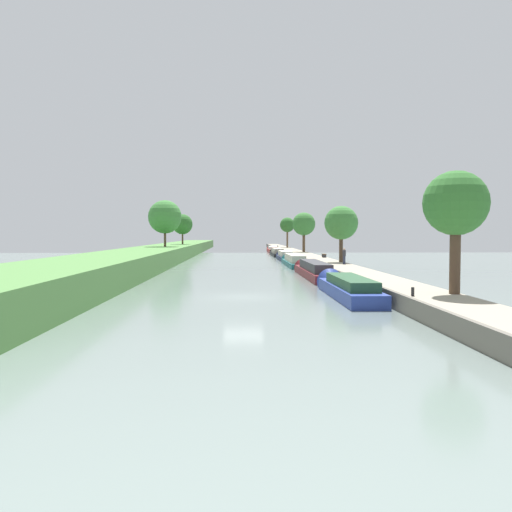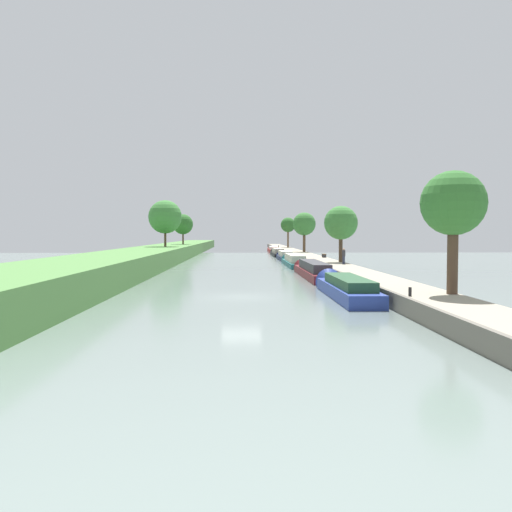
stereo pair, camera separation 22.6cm
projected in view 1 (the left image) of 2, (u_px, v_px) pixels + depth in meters
name	position (u px, v px, depth m)	size (l,w,h in m)	color
ground_plane	(243.00, 297.00, 34.43)	(160.00, 160.00, 0.00)	slate
left_grassy_bank	(50.00, 281.00, 34.02)	(7.87, 260.00, 2.05)	#518442
right_towpath	(396.00, 290.00, 34.71)	(3.21, 260.00, 0.88)	#9E937F
stone_quay	(369.00, 289.00, 34.66)	(0.25, 260.00, 0.93)	#6B665B
narrowboat_blue	(346.00, 288.00, 34.82)	(2.10, 12.89, 1.99)	#283D93
narrowboat_maroon	(313.00, 270.00, 50.54)	(1.87, 16.78, 2.02)	maroon
narrowboat_teal	(293.00, 261.00, 68.42)	(2.01, 15.77, 2.13)	#195B60
narrowboat_navy	(284.00, 256.00, 83.64)	(1.95, 12.89, 2.01)	#141E42
narrowboat_black	(277.00, 253.00, 99.08)	(1.90, 15.15, 2.00)	black
narrowboat_red	(272.00, 250.00, 116.05)	(1.86, 15.09, 1.84)	maroon
tree_rightbank_near	(456.00, 205.00, 28.11)	(3.36, 3.36, 6.39)	#4C3828
tree_rightbank_midnear	(341.00, 223.00, 59.74)	(3.70, 3.70, 6.17)	#4C3828
tree_rightbank_midfar	(304.00, 224.00, 93.41)	(3.95, 3.95, 6.77)	brown
tree_rightbank_far	(287.00, 225.00, 124.16)	(3.36, 3.36, 6.82)	brown
tree_leftbank_downstream	(182.00, 224.00, 99.34)	(3.69, 3.69, 5.51)	brown
tree_leftbank_upstream	(165.00, 217.00, 81.75)	(5.02, 5.02, 6.98)	brown
person_walking	(344.00, 256.00, 55.82)	(0.34, 0.34, 1.66)	#282D42
mooring_bollard_near	(413.00, 292.00, 27.30)	(0.16, 0.16, 0.45)	black
mooring_bollard_far	(278.00, 246.00, 123.39)	(0.16, 0.16, 0.45)	black
park_bench	(324.00, 255.00, 71.73)	(0.44, 1.50, 0.47)	#333338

